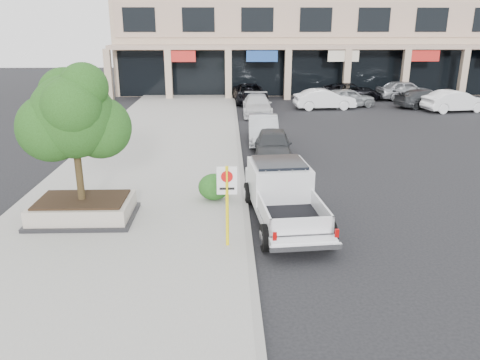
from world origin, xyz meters
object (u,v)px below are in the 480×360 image
at_px(no_parking_sign, 227,195).
at_px(lot_car_e, 405,90).
at_px(pickup_truck, 285,197).
at_px(curb_car_a, 273,145).
at_px(curb_car_b, 263,129).
at_px(lot_car_a, 347,98).
at_px(lot_car_c, 424,99).
at_px(curb_car_c, 257,105).
at_px(lot_car_d, 350,92).
at_px(planter_tree, 79,116).
at_px(lot_car_f, 455,101).
at_px(curb_car_d, 250,94).
at_px(planter, 83,209).
at_px(lot_car_b, 325,99).

relative_size(no_parking_sign, lot_car_e, 0.48).
distance_m(pickup_truck, curb_car_a, 7.42).
bearing_deg(lot_car_e, curb_car_b, 130.03).
relative_size(pickup_truck, lot_car_a, 1.28).
bearing_deg(curb_car_b, pickup_truck, -88.80).
distance_m(curb_car_b, lot_car_c, 17.21).
bearing_deg(lot_car_c, curb_car_a, 121.69).
xyz_separation_m(curb_car_c, lot_car_d, (8.31, 6.81, 0.01)).
height_order(curb_car_a, lot_car_c, curb_car_a).
bearing_deg(planter_tree, curb_car_b, 58.76).
relative_size(no_parking_sign, curb_car_c, 0.47).
bearing_deg(curb_car_a, no_parking_sign, -98.68).
relative_size(planter_tree, no_parking_sign, 1.74).
xyz_separation_m(lot_car_e, lot_car_f, (1.58, -5.86, -0.05)).
bearing_deg(lot_car_f, curb_car_c, 83.51).
xyz_separation_m(curb_car_d, lot_car_f, (14.81, -4.49, 0.02)).
xyz_separation_m(curb_car_a, curb_car_c, (-0.01, 11.51, -0.01)).
bearing_deg(curb_car_b, planter_tree, -119.36).
distance_m(curb_car_d, lot_car_e, 13.30).
bearing_deg(lot_car_e, curb_car_d, 87.18).
relative_size(planter, pickup_truck, 0.57).
distance_m(curb_car_a, curb_car_c, 11.51).
distance_m(no_parking_sign, lot_car_b, 24.35).
bearing_deg(lot_car_c, pickup_truck, 132.33).
height_order(curb_car_c, lot_car_c, curb_car_c).
height_order(pickup_truck, curb_car_a, pickup_truck).
relative_size(lot_car_b, lot_car_f, 0.97).
bearing_deg(lot_car_e, planter, 133.82).
xyz_separation_m(lot_car_a, lot_car_f, (7.42, -2.12, 0.03)).
relative_size(curb_car_d, lot_car_e, 1.13).
bearing_deg(curb_car_a, planter, -128.40).
bearing_deg(curb_car_c, planter_tree, -108.14).
relative_size(curb_car_b, lot_car_f, 0.94).
bearing_deg(planter, lot_car_a, 57.76).
bearing_deg(lot_car_f, curb_car_d, 62.49).
height_order(planter_tree, pickup_truck, planter_tree).
bearing_deg(pickup_truck, lot_car_e, 57.70).
xyz_separation_m(lot_car_a, lot_car_d, (1.17, 3.64, -0.03)).
bearing_deg(planter, lot_car_f, 43.01).
bearing_deg(planter_tree, planter, -131.03).
height_order(lot_car_d, lot_car_f, lot_car_f).
xyz_separation_m(lot_car_c, lot_car_e, (-0.07, 4.01, 0.13)).
bearing_deg(curb_car_b, lot_car_e, 50.64).
distance_m(curb_car_c, lot_car_d, 10.74).
xyz_separation_m(no_parking_sign, curb_car_d, (1.88, 26.31, -0.88)).
height_order(planter, lot_car_b, lot_car_b).
height_order(curb_car_b, lot_car_d, curb_car_b).
xyz_separation_m(planter_tree, lot_car_d, (14.87, 25.42, -2.70)).
bearing_deg(lot_car_a, no_parking_sign, 140.91).
relative_size(curb_car_b, curb_car_d, 0.81).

